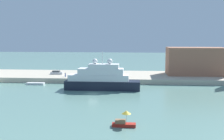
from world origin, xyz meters
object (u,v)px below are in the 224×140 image
Objects in this scene: small_motorboat at (124,121)px; parked_car at (57,73)px; large_yacht at (101,79)px; work_barge at (36,84)px; person_figure at (65,75)px; mooring_bollard at (111,77)px; harbor_building at (195,61)px.

parked_car is (-27.61, 52.56, 1.23)m from small_motorboat.
large_yacht is 23.79m from work_barge.
work_barge is (-22.75, 6.36, -2.80)m from large_yacht.
large_yacht is at bearing -45.32° from parked_car.
person_figure is 2.27× the size of mooring_bollard.
person_figure is (5.07, -6.60, 0.16)m from parked_car.
parked_car is 6.65× the size of mooring_bollard.
work_barge is at bearing -169.53° from mooring_bollard.
person_figure is at bearing -168.31° from harbor_building.
parked_car is (3.22, 13.39, 1.91)m from work_barge.
small_motorboat is 0.71× the size of work_barge.
mooring_bollard is at bearing -7.57° from person_figure.
mooring_bollard is (-5.99, 43.76, 1.02)m from small_motorboat.
large_yacht is 14.22× the size of person_figure.
large_yacht is 1.08× the size of harbor_building.
parked_car reaches higher than mooring_bollard.
parked_car reaches higher than small_motorboat.
mooring_bollard is (2.08, 10.95, -1.10)m from large_yacht.
small_motorboat is 2.66× the size of person_figure.
mooring_bollard is at bearing 79.25° from large_yacht.
large_yacht is at bearing -144.71° from harbor_building.
large_yacht reaches higher than person_figure.
large_yacht reaches higher than work_barge.
harbor_building is at bearing 21.47° from mooring_bollard.
large_yacht reaches higher than small_motorboat.
mooring_bollard is at bearing -22.16° from parked_car.
mooring_bollard is (24.83, 4.59, 1.70)m from work_barge.
harbor_building is (24.16, 55.62, 5.74)m from small_motorboat.
large_yacht is 19.56m from person_figure.
person_figure is 16.69m from mooring_bollard.
large_yacht reaches higher than parked_car.
harbor_building is 47.88m from person_figure.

